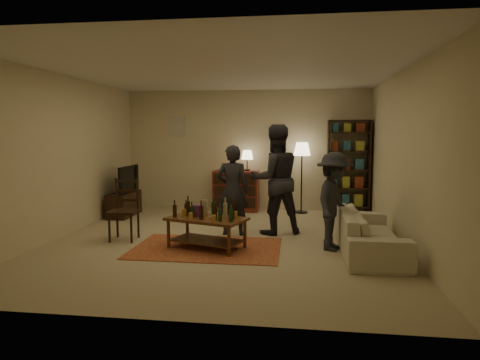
% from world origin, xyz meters
% --- Properties ---
extents(floor, '(6.00, 6.00, 0.00)m').
position_xyz_m(floor, '(0.00, 0.00, 0.00)').
color(floor, '#C6B793').
rests_on(floor, ground).
extents(room_shell, '(6.00, 6.00, 6.00)m').
position_xyz_m(room_shell, '(-0.65, 2.98, 1.81)').
color(room_shell, beige).
rests_on(room_shell, ground).
extents(rug, '(2.20, 1.50, 0.01)m').
position_xyz_m(rug, '(-0.19, -0.49, 0.01)').
color(rug, maroon).
rests_on(rug, ground).
extents(coffee_table, '(1.30, 0.97, 0.81)m').
position_xyz_m(coffee_table, '(-0.19, -0.48, 0.42)').
color(coffee_table, brown).
rests_on(coffee_table, ground).
extents(dining_chair, '(0.47, 0.47, 1.02)m').
position_xyz_m(dining_chair, '(-1.63, -0.10, 0.54)').
color(dining_chair, black).
rests_on(dining_chair, ground).
extents(tv_stand, '(0.40, 1.00, 1.06)m').
position_xyz_m(tv_stand, '(-2.44, 1.80, 0.38)').
color(tv_stand, black).
rests_on(tv_stand, ground).
extents(dresser, '(1.00, 0.50, 1.36)m').
position_xyz_m(dresser, '(-0.19, 2.71, 0.48)').
color(dresser, maroon).
rests_on(dresser, ground).
extents(bookshelf, '(0.90, 0.34, 2.02)m').
position_xyz_m(bookshelf, '(2.25, 2.78, 1.03)').
color(bookshelf, black).
rests_on(bookshelf, ground).
extents(floor_lamp, '(0.36, 0.36, 1.54)m').
position_xyz_m(floor_lamp, '(1.25, 2.65, 1.29)').
color(floor_lamp, black).
rests_on(floor_lamp, ground).
extents(sofa, '(0.81, 2.08, 0.61)m').
position_xyz_m(sofa, '(2.20, -0.40, 0.30)').
color(sofa, beige).
rests_on(sofa, ground).
extents(person_left, '(0.57, 0.37, 1.54)m').
position_xyz_m(person_left, '(0.07, 0.45, 0.77)').
color(person_left, '#25242B').
rests_on(person_left, ground).
extents(person_right, '(1.12, 1.00, 1.88)m').
position_xyz_m(person_right, '(0.78, 0.64, 0.94)').
color(person_right, '#2A2A32').
rests_on(person_right, ground).
extents(person_by_sofa, '(0.82, 1.07, 1.46)m').
position_xyz_m(person_by_sofa, '(1.70, -0.30, 0.73)').
color(person_by_sofa, '#292A31').
rests_on(person_by_sofa, ground).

